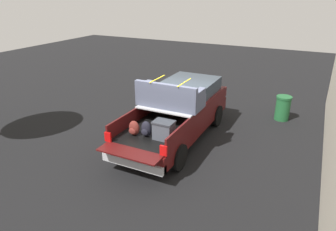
{
  "coord_description": "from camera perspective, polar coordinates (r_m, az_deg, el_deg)",
  "views": [
    {
      "loc": [
        -8.73,
        -4.06,
        4.86
      ],
      "look_at": [
        -0.6,
        0.0,
        1.1
      ],
      "focal_mm": 32.58,
      "sensor_mm": 36.0,
      "label": 1
    }
  ],
  "objects": [
    {
      "name": "trash_can",
      "position": [
        12.99,
        20.68,
        1.34
      ],
      "size": [
        0.6,
        0.6,
        0.98
      ],
      "color": "#1E592D",
      "rests_on": "ground_plane"
    },
    {
      "name": "ground_plane",
      "position": [
        10.79,
        1.43,
        -4.31
      ],
      "size": [
        40.0,
        40.0,
        0.0
      ],
      "primitive_type": "plane",
      "color": "black"
    },
    {
      "name": "pickup_truck",
      "position": [
        10.68,
        2.28,
        1.01
      ],
      "size": [
        6.05,
        2.1,
        2.23
      ],
      "color": "#470F0F",
      "rests_on": "ground_plane"
    }
  ]
}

